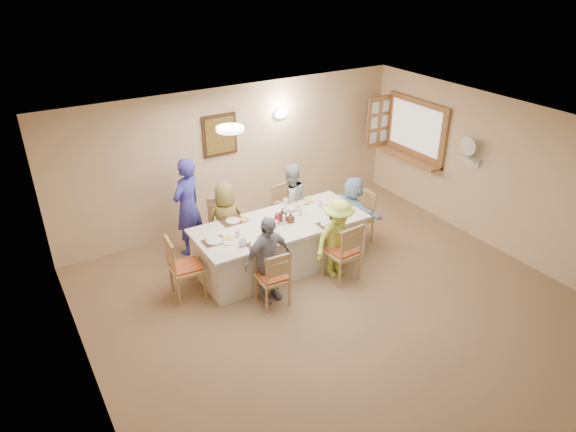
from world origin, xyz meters
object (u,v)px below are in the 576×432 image
dining_table (280,244)px  diner_back_right (290,202)px  diner_right_end (353,210)px  chair_back_right (287,211)px  diner_back_left (226,221)px  chair_right_end (358,217)px  desk_fan (469,150)px  caregiver (188,207)px  chair_front_right (342,251)px  chair_back_left (224,228)px  diner_front_left (268,260)px  chair_left_end (187,266)px  chair_front_left (272,276)px  condiment_ketchup (277,218)px  diner_front_right (338,239)px  serving_hatch (416,130)px

dining_table → diner_back_right: bearing=48.6°
diner_back_right → diner_right_end: bearing=134.1°
chair_back_right → diner_back_left: bearing=178.6°
dining_table → chair_right_end: 1.55m
desk_fan → caregiver: bearing=156.7°
caregiver → chair_back_right: bearing=137.9°
chair_front_right → diner_back_right: 1.49m
chair_back_left → chair_front_right: 2.00m
diner_front_left → diner_right_end: size_ratio=1.10×
chair_left_end → diner_back_right: size_ratio=0.72×
chair_back_left → chair_front_left: chair_back_left is taller
chair_front_right → chair_right_end: 1.24m
chair_back_right → diner_right_end: diner_right_end is taller
caregiver → condiment_ketchup: (0.98, -1.16, 0.05)m
chair_left_end → diner_front_right: bearing=-103.3°
diner_back_left → condiment_ketchup: size_ratio=6.07×
chair_front_left → chair_right_end: (2.15, 0.80, 0.00)m
diner_back_left → chair_front_left: bearing=99.2°
diner_back_right → desk_fan: bearing=146.2°
chair_back_right → diner_front_right: bearing=-97.1°
desk_fan → caregiver: (-4.28, 1.85, -0.73)m
chair_front_right → diner_front_left: (-1.20, 0.12, 0.17)m
diner_front_left → chair_front_left: bearing=-98.2°
chair_back_left → chair_left_end: (-0.95, -0.80, 0.02)m
serving_hatch → diner_front_left: size_ratio=1.14×
desk_fan → chair_front_right: bearing=-177.7°
diner_front_left → condiment_ketchup: 0.88m
diner_back_right → serving_hatch: bearing=173.3°
desk_fan → dining_table: size_ratio=0.11×
dining_table → diner_back_right: (0.60, 0.68, 0.30)m
condiment_ketchup → dining_table: bearing=6.4°
desk_fan → caregiver: desk_fan is taller
serving_hatch → diner_back_right: 2.86m
chair_back_right → diner_back_right: 0.26m
chair_back_left → chair_front_left: (0.00, -1.60, -0.02)m
diner_right_end → chair_front_left: bearing=108.4°
serving_hatch → diner_right_end: (-1.92, -0.65, -0.90)m
serving_hatch → desk_fan: serving_hatch is taller
desk_fan → chair_back_left: 4.25m
serving_hatch → chair_right_end: 2.18m
caregiver → desk_fan: bearing=126.5°
dining_table → chair_back_right: (0.60, 0.80, 0.07)m
chair_right_end → diner_front_right: 1.18m
dining_table → condiment_ketchup: size_ratio=12.62×
chair_back_right → diner_front_left: size_ratio=0.69×
chair_left_end → diner_right_end: (2.97, 0.00, 0.11)m
serving_hatch → dining_table: bearing=-168.9°
serving_hatch → diner_right_end: bearing=-161.2°
chair_right_end → chair_left_end: bearing=-84.1°
chair_right_end → diner_right_end: 0.20m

